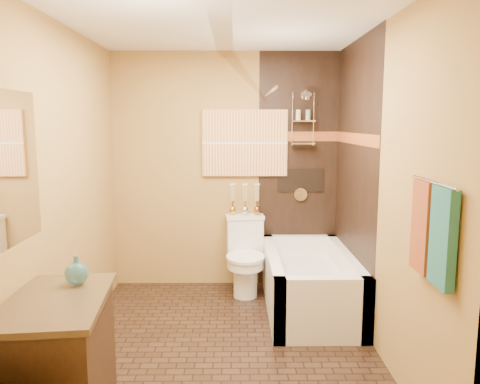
{
  "coord_description": "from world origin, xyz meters",
  "views": [
    {
      "loc": [
        0.1,
        -3.49,
        1.76
      ],
      "look_at": [
        0.14,
        0.4,
        1.18
      ],
      "focal_mm": 35.0,
      "sensor_mm": 36.0,
      "label": 1
    }
  ],
  "objects_px": {
    "sunset_painting": "(245,143)",
    "bathtub": "(309,287)",
    "vanity": "(59,362)",
    "toilet": "(245,255)"
  },
  "relations": [
    {
      "from": "sunset_painting",
      "to": "bathtub",
      "type": "relative_size",
      "value": 0.6
    },
    {
      "from": "bathtub",
      "to": "vanity",
      "type": "height_order",
      "value": "vanity"
    },
    {
      "from": "bathtub",
      "to": "toilet",
      "type": "bearing_deg",
      "value": 142.39
    },
    {
      "from": "toilet",
      "to": "vanity",
      "type": "xyz_separation_m",
      "value": [
        -1.12,
        -2.16,
        -0.01
      ]
    },
    {
      "from": "vanity",
      "to": "toilet",
      "type": "bearing_deg",
      "value": 56.66
    },
    {
      "from": "sunset_painting",
      "to": "toilet",
      "type": "distance_m",
      "value": 1.18
    },
    {
      "from": "toilet",
      "to": "bathtub",
      "type": "bearing_deg",
      "value": -43.6
    },
    {
      "from": "sunset_painting",
      "to": "bathtub",
      "type": "height_order",
      "value": "sunset_painting"
    },
    {
      "from": "bathtub",
      "to": "toilet",
      "type": "xyz_separation_m",
      "value": [
        -0.6,
        0.46,
        0.18
      ]
    },
    {
      "from": "vanity",
      "to": "sunset_painting",
      "type": "bearing_deg",
      "value": 59.26
    }
  ]
}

